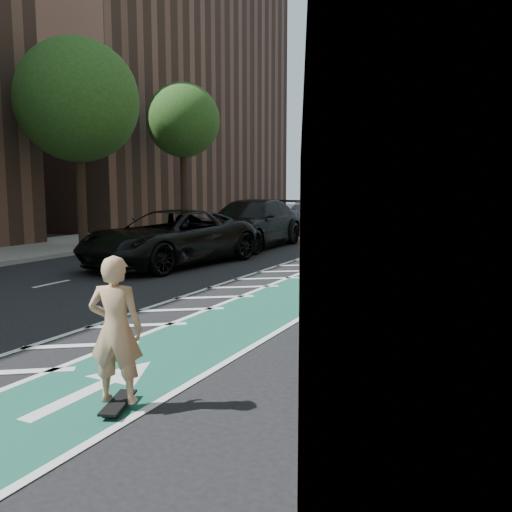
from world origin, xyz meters
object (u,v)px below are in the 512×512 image
Objects in this scene: suv_far at (250,224)px; barrel_a at (176,245)px; suv_near at (170,238)px; skateboarder at (116,329)px.

suv_far is 7.76× the size of barrel_a.
suv_far is (0.05, 5.60, 0.10)m from suv_near.
skateboarder reaches higher than barrel_a.
suv_near is 2.04m from barrel_a.
suv_far reaches higher than barrel_a.
skateboarder is at bearing -50.27° from suv_near.
skateboarder is 0.25× the size of suv_far.
suv_near is (-6.10, 9.67, -0.06)m from skateboarder.
barrel_a is at bearing -106.56° from suv_far.
skateboarder is 0.27× the size of suv_near.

